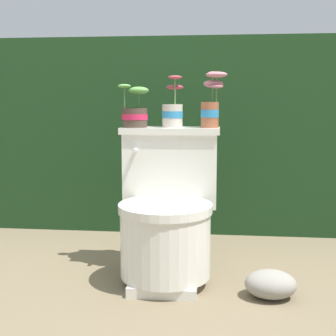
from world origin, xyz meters
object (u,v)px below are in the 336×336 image
(potted_plant_midleft, at_px, (173,111))
(potted_plant_middle, at_px, (211,103))
(toilet, at_px, (167,216))
(potted_plant_left, at_px, (135,113))
(garden_stone, at_px, (271,284))

(potted_plant_midleft, xyz_separation_m, potted_plant_middle, (0.18, -0.02, 0.04))
(potted_plant_midleft, relative_size, potted_plant_middle, 0.94)
(toilet, xyz_separation_m, potted_plant_left, (-0.17, 0.13, 0.46))
(potted_plant_middle, xyz_separation_m, garden_stone, (0.26, -0.31, -0.74))
(potted_plant_middle, bearing_deg, garden_stone, -50.27)
(potted_plant_left, distance_m, garden_stone, 0.97)
(potted_plant_middle, height_order, garden_stone, potted_plant_middle)
(garden_stone, bearing_deg, potted_plant_middle, 129.73)
(potted_plant_left, relative_size, potted_plant_middle, 0.78)
(potted_plant_midleft, bearing_deg, potted_plant_left, -167.65)
(potted_plant_midleft, relative_size, garden_stone, 1.14)
(potted_plant_middle, bearing_deg, toilet, -143.13)
(potted_plant_midleft, bearing_deg, garden_stone, -37.25)
(toilet, relative_size, potted_plant_left, 3.40)
(toilet, distance_m, potted_plant_middle, 0.56)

